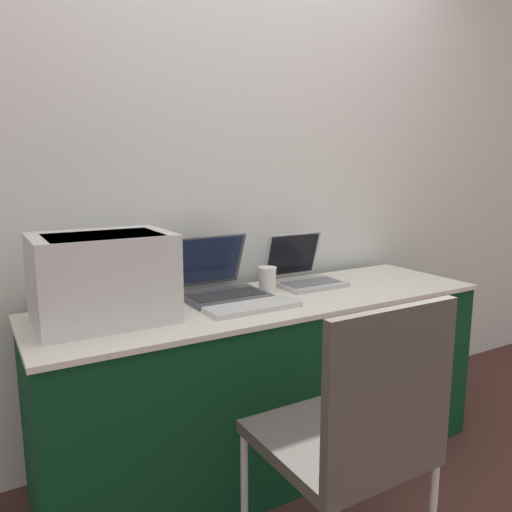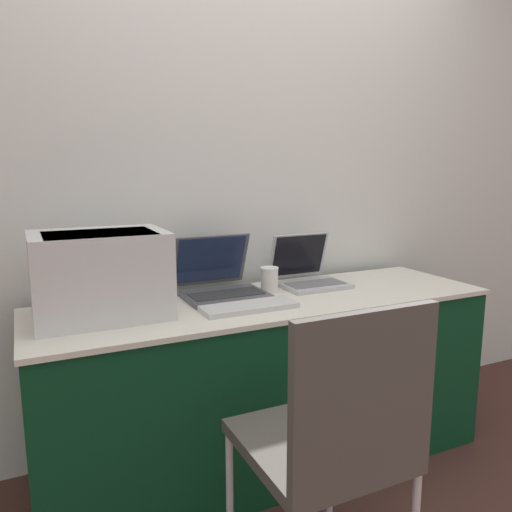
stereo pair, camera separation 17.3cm
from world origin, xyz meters
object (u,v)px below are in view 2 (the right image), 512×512
Objects in this scene: laptop_left at (220,282)px; laptop_right at (308,274)px; chair at (334,433)px; printer at (100,271)px; coffee_cup at (269,280)px; external_keyboard at (249,307)px.

laptop_right is at bearing -1.39° from laptop_left.
laptop_right is 0.31× the size of chair.
coffee_cup is at bearing 4.03° from printer.
coffee_cup is (0.19, 0.20, 0.05)m from external_keyboard.
printer is 0.53m from laptop_left.
laptop_left is 0.27m from external_keyboard.
coffee_cup is (0.71, 0.05, -0.11)m from printer.
laptop_left is at bearing 89.39° from chair.
printer reaches higher than chair.
coffee_cup is at bearing -18.06° from laptop_left.
laptop_left is 0.92m from chair.
printer is 1.25× the size of external_keyboard.
laptop_right is 0.24m from coffee_cup.
printer is at bearing 164.41° from external_keyboard.
laptop_left is at bearing 13.00° from printer.
laptop_left is at bearing 178.61° from laptop_right.
coffee_cup is at bearing 46.43° from external_keyboard.
laptop_left reaches higher than chair.
external_keyboard is 0.40× the size of chair.
printer is 1.35× the size of laptop_left.
external_keyboard is 3.33× the size of coffee_cup.
chair is at bearing -92.52° from external_keyboard.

